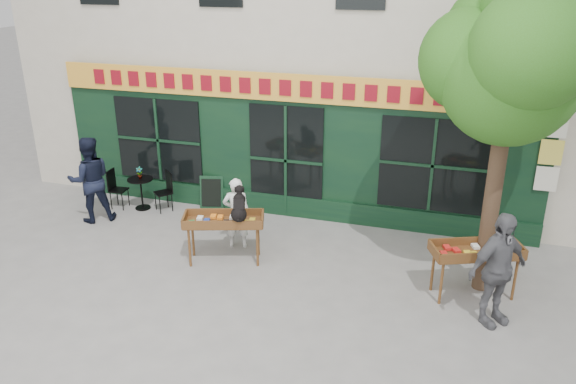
% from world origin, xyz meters
% --- Properties ---
extents(ground, '(80.00, 80.00, 0.00)m').
position_xyz_m(ground, '(0.00, 0.00, 0.00)').
color(ground, slate).
rests_on(ground, ground).
extents(street_tree, '(3.05, 2.90, 5.60)m').
position_xyz_m(street_tree, '(4.34, 0.36, 4.11)').
color(street_tree, '#382619').
rests_on(street_tree, ground).
extents(book_cart_center, '(1.62, 1.05, 0.99)m').
position_xyz_m(book_cart_center, '(-0.50, -0.13, 0.82)').
color(book_cart_center, brown).
rests_on(book_cart_center, ground).
extents(dog, '(0.51, 0.68, 0.60)m').
position_xyz_m(dog, '(-0.15, -0.18, 1.29)').
color(dog, black).
rests_on(dog, book_cart_center).
extents(woman, '(0.63, 0.51, 1.50)m').
position_xyz_m(woman, '(-0.50, 0.52, 0.75)').
color(woman, white).
rests_on(woman, ground).
extents(book_cart_right, '(1.62, 1.14, 0.99)m').
position_xyz_m(book_cart_right, '(4.14, -0.02, 0.82)').
color(book_cart_right, brown).
rests_on(book_cart_right, ground).
extents(man_right, '(1.15, 1.11, 1.93)m').
position_xyz_m(man_right, '(4.44, -0.77, 0.96)').
color(man_right, '#57575C').
rests_on(man_right, ground).
extents(bistro_table, '(0.60, 0.60, 0.76)m').
position_xyz_m(bistro_table, '(-3.41, 1.68, 0.54)').
color(bistro_table, black).
rests_on(bistro_table, ground).
extents(bistro_chair_left, '(0.39, 0.39, 0.95)m').
position_xyz_m(bistro_chair_left, '(-4.05, 1.57, 0.56)').
color(bistro_chair_left, black).
rests_on(bistro_chair_left, ground).
extents(bistro_chair_right, '(0.51, 0.51, 0.95)m').
position_xyz_m(bistro_chair_right, '(-2.80, 1.79, 0.56)').
color(bistro_chair_right, black).
rests_on(bistro_chair_right, ground).
extents(potted_plant, '(0.18, 0.15, 0.29)m').
position_xyz_m(potted_plant, '(-3.41, 1.68, 0.91)').
color(potted_plant, gray).
rests_on(potted_plant, bistro_table).
extents(man_left, '(1.21, 1.18, 1.96)m').
position_xyz_m(man_left, '(-4.11, 0.78, 0.98)').
color(man_left, black).
rests_on(man_left, ground).
extents(chalkboard, '(0.59, 0.32, 0.79)m').
position_xyz_m(chalkboard, '(-1.83, 2.19, 0.40)').
color(chalkboard, black).
rests_on(chalkboard, ground).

